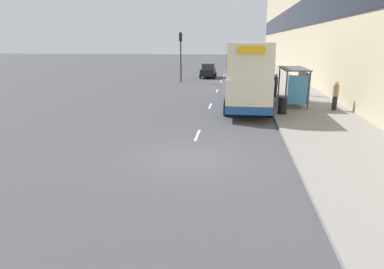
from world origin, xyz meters
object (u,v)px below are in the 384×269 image
bus_shelter (297,80)px  double_decker_bus_near (247,73)px  car_0 (208,71)px  pedestrian_1 (335,95)px  pedestrian_2 (308,84)px  litter_bin (283,105)px  traffic_light_far_kerb (181,49)px  pedestrian_at_shelter (275,85)px

bus_shelter → double_decker_bus_near: (-3.30, -0.04, 0.41)m
car_0 → pedestrian_1: (9.76, -20.49, 0.21)m
pedestrian_2 → litter_bin: bearing=-110.6°
double_decker_bus_near → litter_bin: double_decker_bus_near is taller
bus_shelter → litter_bin: size_ratio=4.00×
car_0 → pedestrian_2: 17.16m
double_decker_bus_near → car_0: double_decker_bus_near is taller
double_decker_bus_near → traffic_light_far_kerb: bearing=116.3°
car_0 → pedestrian_1: pedestrian_1 is taller
pedestrian_at_shelter → pedestrian_2: 2.91m
bus_shelter → traffic_light_far_kerb: 17.29m
bus_shelter → pedestrian_1: bus_shelter is taller
double_decker_bus_near → car_0: size_ratio=2.88×
bus_shelter → car_0: bearing=111.7°
pedestrian_2 → litter_bin: 8.14m
pedestrian_at_shelter → litter_bin: bearing=-91.8°
pedestrian_at_shelter → pedestrian_1: 5.79m
pedestrian_2 → car_0: bearing=122.5°
bus_shelter → pedestrian_2: 4.87m
bus_shelter → pedestrian_1: size_ratio=2.28×
pedestrian_2 → litter_bin: (-2.86, -7.61, -0.38)m
litter_bin → traffic_light_far_kerb: traffic_light_far_kerb is taller
pedestrian_2 → double_decker_bus_near: bearing=-137.4°
pedestrian_at_shelter → pedestrian_2: bearing=24.1°
car_0 → pedestrian_1: bearing=115.5°
double_decker_bus_near → pedestrian_at_shelter: size_ratio=6.03×
double_decker_bus_near → pedestrian_1: bearing=-14.9°
pedestrian_at_shelter → pedestrian_2: (2.65, 1.19, -0.02)m
traffic_light_far_kerb → double_decker_bus_near: bearing=-63.7°
pedestrian_1 → bus_shelter: bearing=145.6°
bus_shelter → litter_bin: bearing=-111.5°
car_0 → pedestrian_2: bearing=122.5°
car_0 → litter_bin: bearing=106.0°
car_0 → pedestrian_at_shelter: (6.55, -15.67, 0.20)m
car_0 → traffic_light_far_kerb: bearing=63.0°
litter_bin → car_0: bearing=106.0°
pedestrian_at_shelter → pedestrian_1: size_ratio=0.99×
bus_shelter → car_0: bus_shelter is taller
double_decker_bus_near → pedestrian_1: size_ratio=5.95×
pedestrian_1 → traffic_light_far_kerb: traffic_light_far_kerb is taller
double_decker_bus_near → pedestrian_at_shelter: (2.28, 3.36, -1.22)m
car_0 → litter_bin: 22.99m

